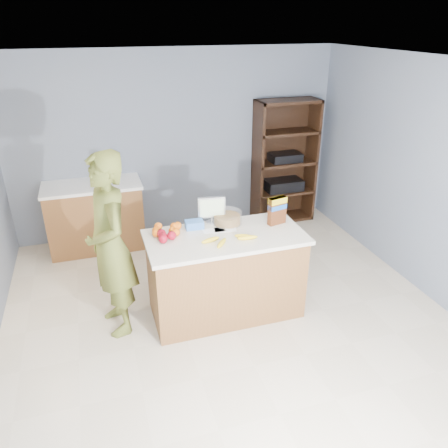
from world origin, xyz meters
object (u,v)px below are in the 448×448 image
object	(u,v)px
person	(110,246)
tv	(212,209)
counter_peninsula	(225,277)
shelving_unit	(283,164)
cereal_box	(277,209)

from	to	relation	value
person	tv	distance (m)	1.08
counter_peninsula	shelving_unit	xyz separation A→B (m)	(1.55, 2.05, 0.45)
shelving_unit	person	xyz separation A→B (m)	(-2.64, -1.95, 0.04)
person	tv	xyz separation A→B (m)	(1.05, 0.22, 0.15)
tv	cereal_box	xyz separation A→B (m)	(0.63, -0.22, 0.01)
shelving_unit	tv	size ratio (longest dim) A/B	6.38
counter_peninsula	shelving_unit	bearing A→B (deg)	52.89
person	cereal_box	xyz separation A→B (m)	(1.68, -0.00, 0.16)
tv	shelving_unit	bearing A→B (deg)	47.24
tv	cereal_box	distance (m)	0.67
shelving_unit	counter_peninsula	bearing A→B (deg)	-127.11
cereal_box	counter_peninsula	bearing A→B (deg)	-170.37
shelving_unit	cereal_box	distance (m)	2.19
counter_peninsula	cereal_box	xyz separation A→B (m)	(0.58, 0.10, 0.65)
counter_peninsula	person	bearing A→B (deg)	174.62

